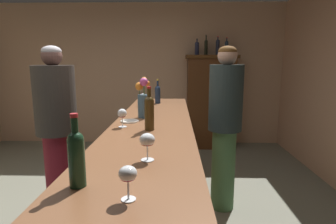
{
  "coord_description": "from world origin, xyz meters",
  "views": [
    {
      "loc": [
        0.74,
        -2.38,
        1.56
      ],
      "look_at": [
        0.66,
        0.32,
        1.06
      ],
      "focal_mm": 29.57,
      "sensor_mm": 36.0,
      "label": 1
    }
  ],
  "objects_px": {
    "bar_counter": "(153,182)",
    "display_cabinet": "(210,100)",
    "display_bottle_midright": "(227,47)",
    "display_bottle_midleft": "(206,46)",
    "wine_glass_rear": "(147,141)",
    "cheese_plate": "(130,121)",
    "wine_glass_spare": "(143,97)",
    "wine_bottle_malbec": "(158,93)",
    "wine_glass_mid": "(122,114)",
    "display_bottle_left": "(197,48)",
    "wine_bottle_chardonnay": "(76,155)",
    "bartender": "(225,122)",
    "wine_bottle_syrah": "(149,111)",
    "display_bottle_center": "(218,46)",
    "wine_glass_front": "(128,175)",
    "flower_arrangement": "(144,99)",
    "patron_redhead": "(57,127)"
  },
  "relations": [
    {
      "from": "bar_counter",
      "to": "display_cabinet",
      "type": "height_order",
      "value": "display_cabinet"
    },
    {
      "from": "display_bottle_midright",
      "to": "display_bottle_midleft",
      "type": "bearing_deg",
      "value": 180.0
    },
    {
      "from": "wine_glass_rear",
      "to": "cheese_plate",
      "type": "height_order",
      "value": "wine_glass_rear"
    },
    {
      "from": "wine_glass_spare",
      "to": "cheese_plate",
      "type": "relative_size",
      "value": 0.93
    },
    {
      "from": "bar_counter",
      "to": "wine_bottle_malbec",
      "type": "xyz_separation_m",
      "value": [
        -0.02,
        1.15,
        0.64
      ]
    },
    {
      "from": "wine_glass_mid",
      "to": "wine_glass_rear",
      "type": "bearing_deg",
      "value": -69.87
    },
    {
      "from": "wine_glass_mid",
      "to": "display_bottle_left",
      "type": "xyz_separation_m",
      "value": [
        0.79,
        2.85,
        0.65
      ]
    },
    {
      "from": "display_bottle_midright",
      "to": "wine_glass_mid",
      "type": "bearing_deg",
      "value": -114.7
    },
    {
      "from": "wine_bottle_chardonnay",
      "to": "cheese_plate",
      "type": "relative_size",
      "value": 1.97
    },
    {
      "from": "wine_bottle_malbec",
      "to": "bartender",
      "type": "height_order",
      "value": "bartender"
    },
    {
      "from": "display_bottle_midleft",
      "to": "wine_bottle_syrah",
      "type": "bearing_deg",
      "value": -103.95
    },
    {
      "from": "display_bottle_center",
      "to": "bartender",
      "type": "relative_size",
      "value": 0.19
    },
    {
      "from": "wine_glass_rear",
      "to": "bartender",
      "type": "bearing_deg",
      "value": 65.04
    },
    {
      "from": "display_cabinet",
      "to": "wine_bottle_syrah",
      "type": "height_order",
      "value": "display_cabinet"
    },
    {
      "from": "display_cabinet",
      "to": "display_bottle_left",
      "type": "distance_m",
      "value": 0.96
    },
    {
      "from": "display_bottle_midright",
      "to": "wine_glass_front",
      "type": "bearing_deg",
      "value": -104.87
    },
    {
      "from": "wine_glass_rear",
      "to": "flower_arrangement",
      "type": "distance_m",
      "value": 1.15
    },
    {
      "from": "display_cabinet",
      "to": "wine_bottle_syrah",
      "type": "relative_size",
      "value": 5.05
    },
    {
      "from": "wine_bottle_chardonnay",
      "to": "wine_glass_front",
      "type": "distance_m",
      "value": 0.26
    },
    {
      "from": "bartender",
      "to": "display_bottle_midright",
      "type": "bearing_deg",
      "value": -94.58
    },
    {
      "from": "wine_glass_rear",
      "to": "display_bottle_left",
      "type": "relative_size",
      "value": 0.52
    },
    {
      "from": "display_bottle_center",
      "to": "patron_redhead",
      "type": "distance_m",
      "value": 3.16
    },
    {
      "from": "wine_glass_front",
      "to": "wine_glass_mid",
      "type": "relative_size",
      "value": 0.91
    },
    {
      "from": "wine_bottle_chardonnay",
      "to": "wine_glass_rear",
      "type": "xyz_separation_m",
      "value": [
        0.26,
        0.31,
        -0.03
      ]
    },
    {
      "from": "bar_counter",
      "to": "flower_arrangement",
      "type": "relative_size",
      "value": 8.53
    },
    {
      "from": "patron_redhead",
      "to": "wine_glass_rear",
      "type": "bearing_deg",
      "value": -35.55
    },
    {
      "from": "display_bottle_center",
      "to": "bartender",
      "type": "xyz_separation_m",
      "value": [
        -0.23,
        -2.18,
        -0.87
      ]
    },
    {
      "from": "wine_bottle_chardonnay",
      "to": "cheese_plate",
      "type": "bearing_deg",
      "value": 89.47
    },
    {
      "from": "wine_glass_rear",
      "to": "patron_redhead",
      "type": "relative_size",
      "value": 0.09
    },
    {
      "from": "display_bottle_center",
      "to": "wine_glass_mid",
      "type": "bearing_deg",
      "value": -112.09
    },
    {
      "from": "display_cabinet",
      "to": "flower_arrangement",
      "type": "bearing_deg",
      "value": -110.69
    },
    {
      "from": "bar_counter",
      "to": "display_bottle_center",
      "type": "bearing_deg",
      "value": 71.11
    },
    {
      "from": "bar_counter",
      "to": "wine_glass_mid",
      "type": "bearing_deg",
      "value": -151.07
    },
    {
      "from": "wine_glass_mid",
      "to": "patron_redhead",
      "type": "distance_m",
      "value": 0.92
    },
    {
      "from": "wine_bottle_malbec",
      "to": "display_bottle_midleft",
      "type": "bearing_deg",
      "value": 64.46
    },
    {
      "from": "wine_bottle_chardonnay",
      "to": "wine_glass_mid",
      "type": "height_order",
      "value": "wine_bottle_chardonnay"
    },
    {
      "from": "wine_glass_mid",
      "to": "display_bottle_midright",
      "type": "bearing_deg",
      "value": 65.3
    },
    {
      "from": "wine_bottle_chardonnay",
      "to": "bar_counter",
      "type": "bearing_deg",
      "value": 79.94
    },
    {
      "from": "wine_bottle_syrah",
      "to": "wine_glass_mid",
      "type": "bearing_deg",
      "value": 158.86
    },
    {
      "from": "wine_glass_rear",
      "to": "display_cabinet",
      "type": "bearing_deg",
      "value": 77.75
    },
    {
      "from": "wine_bottle_syrah",
      "to": "wine_glass_mid",
      "type": "relative_size",
      "value": 2.25
    },
    {
      "from": "display_bottle_left",
      "to": "bartender",
      "type": "distance_m",
      "value": 2.35
    },
    {
      "from": "wine_glass_rear",
      "to": "patron_redhead",
      "type": "bearing_deg",
      "value": 129.55
    },
    {
      "from": "bar_counter",
      "to": "wine_bottle_syrah",
      "type": "bearing_deg",
      "value": -90.13
    },
    {
      "from": "bar_counter",
      "to": "wine_bottle_malbec",
      "type": "distance_m",
      "value": 1.32
    },
    {
      "from": "patron_redhead",
      "to": "flower_arrangement",
      "type": "bearing_deg",
      "value": 8.61
    },
    {
      "from": "flower_arrangement",
      "to": "patron_redhead",
      "type": "xyz_separation_m",
      "value": [
        -0.87,
        0.1,
        -0.29
      ]
    },
    {
      "from": "display_bottle_center",
      "to": "patron_redhead",
      "type": "xyz_separation_m",
      "value": [
        -1.9,
        -2.36,
        -0.89
      ]
    },
    {
      "from": "bartender",
      "to": "wine_bottle_syrah",
      "type": "bearing_deg",
      "value": 52.1
    },
    {
      "from": "wine_glass_spare",
      "to": "flower_arrangement",
      "type": "relative_size",
      "value": 0.39
    }
  ]
}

